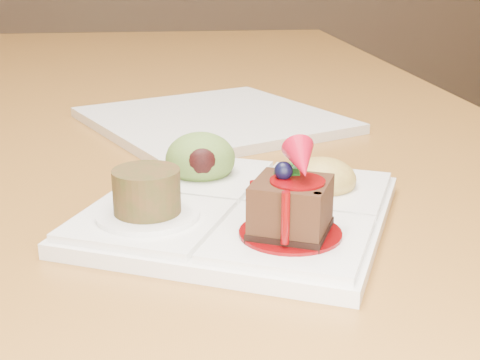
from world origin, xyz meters
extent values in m
cube|color=brown|center=(0.00, 0.00, 0.73)|extent=(1.00, 1.80, 0.04)
cylinder|color=brown|center=(0.44, 0.84, 0.35)|extent=(0.06, 0.06, 0.71)
cylinder|color=black|center=(0.55, 0.42, 0.23)|extent=(0.04, 0.04, 0.46)
cube|color=white|center=(0.12, -0.47, 0.76)|extent=(0.30, 0.30, 0.01)
cube|color=white|center=(0.14, -0.54, 0.77)|extent=(0.14, 0.14, 0.01)
cube|color=white|center=(0.04, -0.50, 0.77)|extent=(0.14, 0.14, 0.01)
cube|color=white|center=(0.09, -0.40, 0.77)|extent=(0.14, 0.14, 0.01)
cube|color=white|center=(0.19, -0.44, 0.77)|extent=(0.14, 0.14, 0.01)
cylinder|color=#610305|center=(0.14, -0.54, 0.77)|extent=(0.07, 0.07, 0.00)
cube|color=black|center=(0.14, -0.54, 0.77)|extent=(0.07, 0.07, 0.01)
cube|color=#311E0D|center=(0.14, -0.54, 0.79)|extent=(0.07, 0.07, 0.03)
cylinder|color=#610305|center=(0.14, -0.54, 0.81)|extent=(0.04, 0.04, 0.00)
sphere|color=black|center=(0.14, -0.54, 0.81)|extent=(0.01, 0.01, 0.01)
cone|color=maroon|center=(0.15, -0.55, 0.82)|extent=(0.02, 0.04, 0.03)
cube|color=#134812|center=(0.15, -0.53, 0.81)|extent=(0.01, 0.01, 0.01)
cube|color=#134812|center=(0.14, -0.53, 0.81)|extent=(0.02, 0.02, 0.01)
cylinder|color=#610305|center=(0.13, -0.57, 0.79)|extent=(0.01, 0.01, 0.04)
cylinder|color=#610305|center=(0.16, -0.57, 0.79)|extent=(0.01, 0.01, 0.03)
cylinder|color=#610305|center=(0.12, -0.54, 0.79)|extent=(0.01, 0.01, 0.03)
cylinder|color=white|center=(0.04, -0.50, 0.77)|extent=(0.08, 0.08, 0.00)
cylinder|color=#502C17|center=(0.04, -0.50, 0.79)|extent=(0.05, 0.05, 0.03)
cylinder|color=#401C0D|center=(0.04, -0.50, 0.80)|extent=(0.04, 0.04, 0.00)
ellipsoid|color=#547C32|center=(0.09, -0.40, 0.78)|extent=(0.06, 0.06, 0.05)
ellipsoid|color=black|center=(0.09, -0.42, 0.78)|extent=(0.03, 0.02, 0.03)
ellipsoid|color=gold|center=(0.19, -0.44, 0.77)|extent=(0.06, 0.06, 0.04)
cube|color=#CF570F|center=(0.20, -0.44, 0.78)|extent=(0.02, 0.02, 0.01)
cube|color=#4A6816|center=(0.19, -0.43, 0.78)|extent=(0.01, 0.01, 0.01)
cube|color=#CF570F|center=(0.18, -0.43, 0.78)|extent=(0.02, 0.02, 0.01)
cube|color=#4A6816|center=(0.17, -0.45, 0.78)|extent=(0.02, 0.02, 0.01)
cube|color=#CF570F|center=(0.19, -0.45, 0.78)|extent=(0.02, 0.02, 0.01)
cube|color=#4A6816|center=(0.20, -0.45, 0.78)|extent=(0.02, 0.02, 0.01)
cube|color=white|center=(0.12, -0.15, 0.76)|extent=(0.37, 0.37, 0.01)
camera|label=1|loc=(0.06, -0.97, 0.96)|focal=50.00mm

